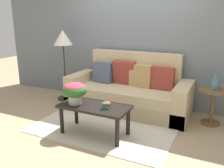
{
  "coord_description": "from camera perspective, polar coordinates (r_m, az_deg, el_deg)",
  "views": [
    {
      "loc": [
        1.66,
        -3.39,
        1.71
      ],
      "look_at": [
        0.0,
        0.03,
        0.65
      ],
      "focal_mm": 38.71,
      "sensor_mm": 36.0,
      "label": 1
    }
  ],
  "objects": [
    {
      "name": "ground_plane",
      "position": [
        4.15,
        -0.2,
        -8.8
      ],
      "size": [
        14.0,
        14.0,
        0.0
      ],
      "primitive_type": "plane",
      "color": "tan"
    },
    {
      "name": "wall_back",
      "position": [
        4.82,
        5.76,
        11.87
      ],
      "size": [
        6.4,
        0.12,
        2.81
      ],
      "primitive_type": "cube",
      "color": "slate",
      "rests_on": "ground"
    },
    {
      "name": "area_rug",
      "position": [
        4.1,
        -0.55,
        -9.03
      ],
      "size": [
        2.21,
        1.8,
        0.01
      ],
      "primitive_type": "cube",
      "color": "beige",
      "rests_on": "ground"
    },
    {
      "name": "couch",
      "position": [
        4.56,
        3.99,
        -1.98
      ],
      "size": [
        2.26,
        0.88,
        1.07
      ],
      "color": "tan",
      "rests_on": "ground"
    },
    {
      "name": "coffee_table",
      "position": [
        3.58,
        -4.17,
        -6.13
      ],
      "size": [
        1.04,
        0.51,
        0.46
      ],
      "color": "black",
      "rests_on": "ground"
    },
    {
      "name": "side_table",
      "position": [
        4.24,
        22.72,
        -3.57
      ],
      "size": [
        0.48,
        0.48,
        0.59
      ],
      "color": "brown",
      "rests_on": "ground"
    },
    {
      "name": "floor_lamp",
      "position": [
        5.07,
        -11.47,
        9.51
      ],
      "size": [
        0.39,
        0.39,
        1.46
      ],
      "color": "#2D2823",
      "rests_on": "ground"
    },
    {
      "name": "potted_plant",
      "position": [
        3.59,
        -8.79,
        -1.52
      ],
      "size": [
        0.36,
        0.36,
        0.32
      ],
      "color": "#B7B2A8",
      "rests_on": "coffee_table"
    },
    {
      "name": "coffee_mug",
      "position": [
        3.4,
        -1.58,
        -5.19
      ],
      "size": [
        0.13,
        0.08,
        0.09
      ],
      "color": "#3D664C",
      "rests_on": "coffee_table"
    },
    {
      "name": "snack_bowl",
      "position": [
        3.54,
        -1.18,
        -4.53
      ],
      "size": [
        0.11,
        0.11,
        0.06
      ],
      "color": "#B2382D",
      "rests_on": "coffee_table"
    },
    {
      "name": "table_vase",
      "position": [
        4.16,
        23.06,
        0.16
      ],
      "size": [
        0.11,
        0.11,
        0.25
      ],
      "color": "slate",
      "rests_on": "side_table"
    }
  ]
}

